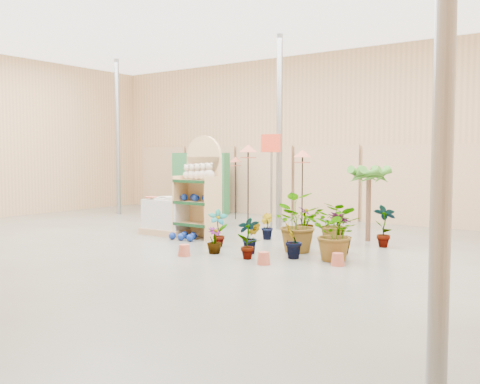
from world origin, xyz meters
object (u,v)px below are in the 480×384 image
(pallet_stack, at_px, (170,216))
(display_shelf, at_px, (201,191))
(bird_table_front, at_px, (248,152))
(potted_plant_2, at_px, (295,223))

(pallet_stack, bearing_deg, display_shelf, -0.43)
(display_shelf, xyz_separation_m, bird_table_front, (1.53, -0.48, 0.81))
(bird_table_front, bearing_deg, potted_plant_2, 6.34)
(bird_table_front, height_order, potted_plant_2, bird_table_front)
(potted_plant_2, bearing_deg, display_shelf, 171.34)
(pallet_stack, bearing_deg, potted_plant_2, -7.60)
(bird_table_front, bearing_deg, pallet_stack, 169.05)
(display_shelf, distance_m, pallet_stack, 1.06)
(display_shelf, height_order, bird_table_front, display_shelf)
(potted_plant_2, bearing_deg, bird_table_front, -173.66)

